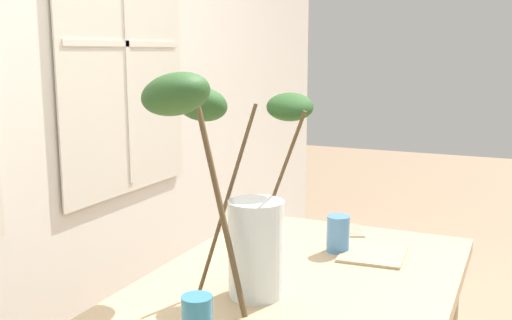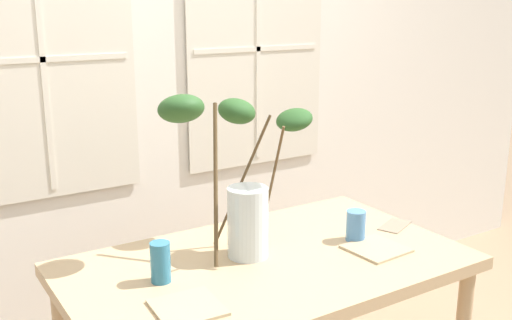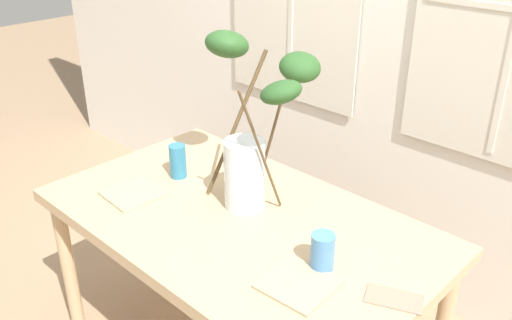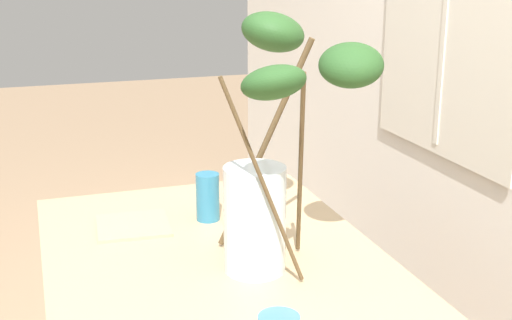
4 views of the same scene
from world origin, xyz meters
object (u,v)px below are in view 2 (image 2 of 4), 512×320
Objects in this scene: plate_square_right at (376,249)px; drinking_glass_blue_left at (160,262)px; dining_table at (267,278)px; drinking_glass_blue_right at (356,226)px; plate_square_left at (187,307)px; vase_with_branches at (238,176)px.

drinking_glass_blue_left is at bearing 166.70° from plate_square_right.
drinking_glass_blue_left is (-0.40, 0.05, 0.14)m from dining_table.
drinking_glass_blue_right is 0.60× the size of plate_square_left.
dining_table is 0.45m from plate_square_left.
drinking_glass_blue_left is 0.69× the size of plate_square_right.
drinking_glass_blue_left is at bearing -167.55° from vase_with_branches.
drinking_glass_blue_left is 0.70× the size of plate_square_left.
dining_table is 2.30× the size of vase_with_branches.
plate_square_left is 1.00× the size of plate_square_right.
dining_table is at bearing 22.96° from plate_square_left.
vase_with_branches reaches higher than plate_square_right.
drinking_glass_blue_right is 0.13m from plate_square_right.
plate_square_right is at bearing -30.48° from vase_with_branches.
plate_square_right is at bearing 2.03° from plate_square_left.
drinking_glass_blue_right reaches higher than dining_table.
vase_with_branches reaches higher than drinking_glass_blue_left.
vase_with_branches is 5.19× the size of drinking_glass_blue_right.
drinking_glass_blue_left is at bearing 173.30° from dining_table.
drinking_glass_blue_left is 1.15× the size of drinking_glass_blue_right.
drinking_glass_blue_left is 0.81m from drinking_glass_blue_right.
vase_with_branches reaches higher than dining_table.
dining_table is at bearing -6.70° from drinking_glass_blue_left.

